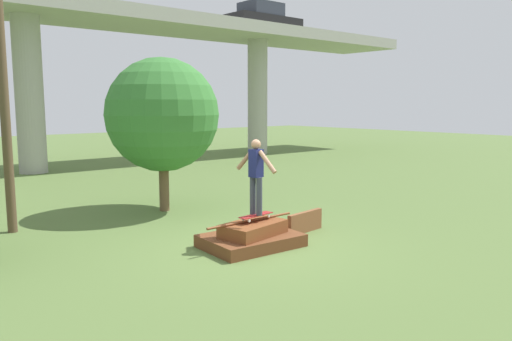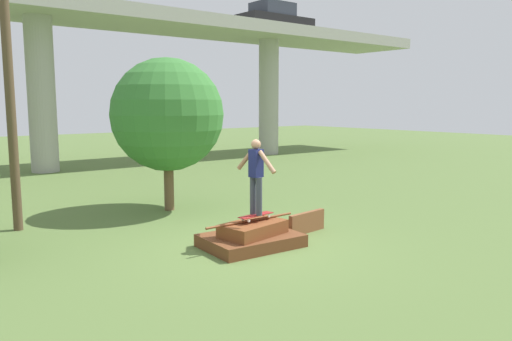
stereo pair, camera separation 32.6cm
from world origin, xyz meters
TOP-DOWN VIEW (x-y plane):
  - ground_plane at (0.00, 0.00)m, footprint 80.00×80.00m
  - scrap_pile at (-0.00, -0.02)m, footprint 2.10×1.45m
  - scrap_plank_loose at (1.63, 0.09)m, footprint 1.12×0.24m
  - skateboard at (0.10, -0.04)m, footprint 0.84×0.30m
  - skater at (0.10, -0.04)m, footprint 0.25×1.03m
  - highway_overpass at (0.00, 14.02)m, footprint 44.00×4.38m
  - car_on_overpass_left at (12.81, 14.37)m, footprint 4.42×1.86m
  - utility_pole at (-3.31, 4.28)m, footprint 1.30×0.20m
  - tree_behind_right at (0.41, 4.09)m, footprint 2.95×2.95m

SIDE VIEW (x-z plane):
  - ground_plane at x=0.00m, z-range 0.00..0.00m
  - scrap_pile at x=0.00m, z-range -0.08..0.48m
  - scrap_plank_loose at x=1.63m, z-range 0.00..0.46m
  - skateboard at x=0.10m, z-range 0.58..0.67m
  - skater at x=0.10m, z-range 0.74..2.24m
  - tree_behind_right at x=0.41m, z-range 0.52..4.53m
  - utility_pole at x=-3.31m, z-range 0.13..8.80m
  - highway_overpass at x=0.00m, z-range 2.59..9.51m
  - car_on_overpass_left at x=12.81m, z-range 6.78..8.25m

